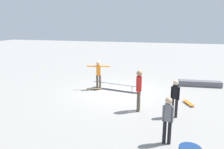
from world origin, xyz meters
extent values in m
plane|color=gray|center=(0.00, 0.00, 0.00)|extent=(60.00, 60.00, 0.00)
cube|color=black|center=(0.28, -0.22, 0.01)|extent=(2.75, 0.75, 0.01)
cylinder|color=gray|center=(-0.73, -0.03, 0.18)|extent=(0.04, 0.04, 0.36)
cylinder|color=gray|center=(1.30, -0.41, 0.18)|extent=(0.04, 0.04, 0.36)
cylinder|color=gray|center=(0.28, -0.22, 0.36)|extent=(2.55, 0.53, 0.05)
cube|color=#595960|center=(-4.33, -2.24, 0.16)|extent=(2.43, 0.66, 0.32)
cylinder|color=brown|center=(1.10, -0.21, 0.40)|extent=(0.14, 0.14, 0.80)
cylinder|color=brown|center=(1.25, -0.18, 0.40)|extent=(0.14, 0.14, 0.80)
cube|color=orange|center=(1.17, -0.20, 1.09)|extent=(0.24, 0.22, 0.57)
sphere|color=tan|center=(1.17, -0.20, 1.48)|extent=(0.22, 0.22, 0.22)
cylinder|color=orange|center=(0.81, -0.26, 1.30)|extent=(0.54, 0.16, 0.07)
cylinder|color=orange|center=(1.54, -0.13, 1.30)|extent=(0.54, 0.16, 0.07)
cube|color=tan|center=(1.38, -0.03, 0.08)|extent=(0.81, 0.50, 0.02)
cylinder|color=white|center=(1.59, 0.18, 0.03)|extent=(0.06, 0.05, 0.05)
cylinder|color=white|center=(1.68, -0.03, 0.03)|extent=(0.06, 0.05, 0.05)
cylinder|color=white|center=(1.09, -0.03, 0.03)|extent=(0.06, 0.05, 0.05)
cylinder|color=white|center=(1.18, -0.24, 0.03)|extent=(0.06, 0.05, 0.05)
cylinder|color=black|center=(-2.54, 4.73, 0.38)|extent=(0.12, 0.12, 0.76)
cylinder|color=black|center=(-2.69, 4.74, 0.38)|extent=(0.12, 0.12, 0.76)
cube|color=slate|center=(-2.61, 4.74, 1.02)|extent=(0.21, 0.19, 0.54)
sphere|color=tan|center=(-2.61, 4.74, 1.40)|extent=(0.20, 0.20, 0.20)
cylinder|color=slate|center=(-2.48, 4.72, 0.98)|extent=(0.08, 0.08, 0.50)
cylinder|color=slate|center=(-2.74, 4.75, 0.98)|extent=(0.08, 0.08, 0.50)
cylinder|color=brown|center=(-1.41, 2.44, 0.44)|extent=(0.13, 0.13, 0.88)
cylinder|color=brown|center=(-1.41, 2.27, 0.44)|extent=(0.13, 0.13, 0.88)
cube|color=red|center=(-1.41, 2.36, 1.19)|extent=(0.20, 0.23, 0.62)
sphere|color=#A87A56|center=(-1.41, 2.36, 1.62)|extent=(0.24, 0.24, 0.24)
cylinder|color=red|center=(-1.41, 2.51, 1.13)|extent=(0.08, 0.08, 0.59)
cylinder|color=red|center=(-1.41, 2.20, 1.13)|extent=(0.08, 0.08, 0.59)
cylinder|color=black|center=(-2.92, 2.65, 0.38)|extent=(0.13, 0.13, 0.76)
cylinder|color=black|center=(-2.77, 2.63, 0.38)|extent=(0.13, 0.13, 0.76)
cube|color=black|center=(-2.85, 2.64, 1.03)|extent=(0.22, 0.20, 0.54)
sphere|color=beige|center=(-2.85, 2.64, 1.41)|extent=(0.21, 0.21, 0.21)
cylinder|color=black|center=(-2.98, 2.66, 0.98)|extent=(0.08, 0.08, 0.51)
cylinder|color=black|center=(-2.71, 2.62, 0.98)|extent=(0.08, 0.08, 0.51)
cube|color=orange|center=(-3.50, 1.04, 0.08)|extent=(0.51, 0.81, 0.02)
cylinder|color=white|center=(-3.72, 1.24, 0.03)|extent=(0.05, 0.06, 0.05)
cylinder|color=white|center=(-3.51, 1.33, 0.03)|extent=(0.05, 0.06, 0.05)
cylinder|color=white|center=(-3.50, 0.74, 0.03)|extent=(0.05, 0.06, 0.05)
cylinder|color=white|center=(-3.29, 0.84, 0.03)|extent=(0.05, 0.06, 0.05)
camera|label=1|loc=(-2.57, 11.20, 3.65)|focal=35.96mm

